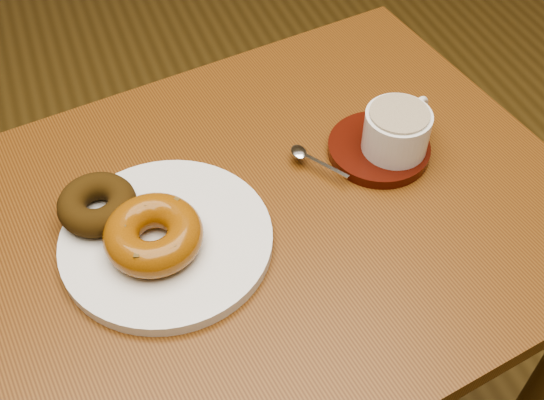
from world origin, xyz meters
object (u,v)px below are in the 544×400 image
object	(u,v)px
saucer	(379,149)
cafe_table	(258,272)
donut_plate	(167,240)
coffee_cup	(397,130)

from	to	relation	value
saucer	cafe_table	bearing A→B (deg)	-166.47
donut_plate	coffee_cup	distance (m)	0.33
cafe_table	donut_plate	distance (m)	0.17
cafe_table	coffee_cup	xyz separation A→B (m)	(0.21, 0.04, 0.17)
donut_plate	saucer	bearing A→B (deg)	9.38
cafe_table	coffee_cup	distance (m)	0.27
donut_plate	saucer	world-z (taller)	same
cafe_table	coffee_cup	world-z (taller)	coffee_cup
coffee_cup	saucer	bearing A→B (deg)	119.83
donut_plate	coffee_cup	world-z (taller)	coffee_cup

